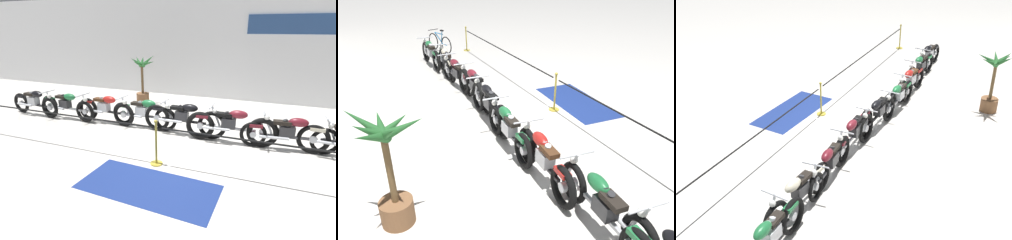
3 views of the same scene
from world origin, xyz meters
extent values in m
plane|color=silver|center=(0.00, 0.00, 0.00)|extent=(120.00, 120.00, 0.00)
torus|color=black|center=(-4.71, 0.41, 0.35)|extent=(0.71, 0.18, 0.71)
cylinder|color=silver|center=(-4.71, 0.41, 0.35)|extent=(0.17, 0.09, 0.17)
cylinder|color=silver|center=(-4.62, 0.41, 0.64)|extent=(0.31, 0.08, 0.59)
cylinder|color=silver|center=(-4.73, 0.42, 0.90)|extent=(0.09, 0.62, 0.04)
sphere|color=silver|center=(-4.65, 0.41, 0.76)|extent=(0.14, 0.14, 0.14)
torus|color=black|center=(-3.33, 0.48, 0.35)|extent=(0.72, 0.18, 0.71)
cylinder|color=silver|center=(-3.33, 0.48, 0.35)|extent=(0.17, 0.10, 0.17)
cylinder|color=silver|center=(-3.24, 0.47, 0.64)|extent=(0.31, 0.08, 0.59)
cube|color=#2D2D30|center=(-4.17, 0.56, 0.51)|extent=(0.38, 0.25, 0.26)
cylinder|color=#2D2D30|center=(-4.13, 0.56, 0.71)|extent=(0.19, 0.13, 0.24)
cylinder|color=#2D2D30|center=(-4.21, 0.56, 0.71)|extent=(0.19, 0.13, 0.24)
cylinder|color=silver|center=(-4.48, 0.45, 0.37)|extent=(0.70, 0.14, 0.07)
cube|color=#ADAFB5|center=(-4.12, 0.56, 0.37)|extent=(1.26, 0.18, 0.06)
ellipsoid|color=#1E6B38|center=(-3.94, 0.54, 0.77)|extent=(0.48, 0.26, 0.22)
cube|color=black|center=(-4.30, 0.57, 0.73)|extent=(0.42, 0.24, 0.09)
cube|color=#1E6B38|center=(-4.86, 0.63, 0.61)|extent=(0.33, 0.19, 0.08)
cylinder|color=silver|center=(-3.35, 0.48, 0.90)|extent=(0.09, 0.62, 0.04)
sphere|color=silver|center=(-3.27, 0.48, 0.76)|extent=(0.14, 0.14, 0.14)
torus|color=black|center=(-1.98, 0.60, 0.37)|extent=(0.75, 0.19, 0.74)
torus|color=black|center=(-3.38, 0.73, 0.37)|extent=(0.75, 0.19, 0.74)
cylinder|color=silver|center=(-1.98, 0.60, 0.37)|extent=(0.18, 0.09, 0.17)
cylinder|color=silver|center=(-3.38, 0.73, 0.37)|extent=(0.18, 0.09, 0.17)
cylinder|color=silver|center=(-1.89, 0.59, 0.65)|extent=(0.31, 0.08, 0.59)
cube|color=silver|center=(-2.73, 0.67, 0.53)|extent=(0.38, 0.25, 0.26)
cylinder|color=silver|center=(-2.69, 0.66, 0.73)|extent=(0.19, 0.13, 0.24)
cylinder|color=silver|center=(-2.77, 0.67, 0.73)|extent=(0.19, 0.13, 0.24)
cylinder|color=silver|center=(-3.04, 0.56, 0.39)|extent=(0.70, 0.13, 0.07)
cube|color=black|center=(-2.68, 0.66, 0.39)|extent=(1.12, 0.16, 0.06)
ellipsoid|color=#B21E19|center=(-2.50, 0.65, 0.79)|extent=(0.48, 0.26, 0.22)
cube|color=#4C2D19|center=(-2.86, 0.68, 0.75)|extent=(0.42, 0.23, 0.09)
cube|color=#B21E19|center=(-3.33, 0.72, 0.63)|extent=(0.33, 0.19, 0.08)
cylinder|color=silver|center=(-2.00, 0.60, 0.92)|extent=(0.09, 0.62, 0.04)
sphere|color=silver|center=(-1.92, 0.60, 0.78)|extent=(0.14, 0.14, 0.14)
torus|color=black|center=(-0.64, 0.69, 0.36)|extent=(0.72, 0.14, 0.71)
torus|color=black|center=(-2.10, 0.76, 0.36)|extent=(0.72, 0.14, 0.71)
cylinder|color=silver|center=(-0.64, 0.69, 0.36)|extent=(0.17, 0.09, 0.17)
cylinder|color=silver|center=(-2.10, 0.76, 0.36)|extent=(0.17, 0.09, 0.17)
cylinder|color=silver|center=(-0.55, 0.69, 0.64)|extent=(0.31, 0.07, 0.59)
cube|color=silver|center=(-1.42, 0.73, 0.52)|extent=(0.37, 0.24, 0.26)
cylinder|color=silver|center=(-1.38, 0.73, 0.72)|extent=(0.18, 0.12, 0.24)
cylinder|color=silver|center=(-1.46, 0.73, 0.72)|extent=(0.18, 0.12, 0.24)
cylinder|color=silver|center=(-1.73, 0.60, 0.38)|extent=(0.70, 0.10, 0.07)
cube|color=#47474C|center=(-1.37, 0.73, 0.38)|extent=(1.17, 0.11, 0.06)
ellipsoid|color=#1E6B38|center=(-1.19, 0.72, 0.78)|extent=(0.47, 0.24, 0.22)
cube|color=black|center=(-1.55, 0.73, 0.74)|extent=(0.41, 0.22, 0.09)
cube|color=#1E6B38|center=(-2.05, 0.76, 0.61)|extent=(0.33, 0.17, 0.08)
cylinder|color=silver|center=(-0.66, 0.69, 0.91)|extent=(0.06, 0.62, 0.04)
sphere|color=silver|center=(-0.58, 0.69, 0.77)|extent=(0.14, 0.14, 0.14)
torus|color=black|center=(0.76, 0.58, 0.40)|extent=(0.80, 0.14, 0.79)
torus|color=black|center=(-0.88, 0.63, 0.40)|extent=(0.80, 0.14, 0.79)
cylinder|color=silver|center=(0.76, 0.58, 0.40)|extent=(0.19, 0.09, 0.19)
cylinder|color=silver|center=(-0.88, 0.63, 0.40)|extent=(0.19, 0.09, 0.19)
cylinder|color=silver|center=(0.85, 0.58, 0.68)|extent=(0.30, 0.07, 0.59)
cube|color=#2D2D30|center=(-0.11, 0.60, 0.56)|extent=(0.37, 0.23, 0.26)
cylinder|color=#2D2D30|center=(-0.07, 0.60, 0.76)|extent=(0.18, 0.12, 0.24)
cylinder|color=#2D2D30|center=(-0.15, 0.61, 0.76)|extent=(0.18, 0.12, 0.24)
cylinder|color=silver|center=(-0.41, 0.47, 0.42)|extent=(0.70, 0.09, 0.07)
cube|color=black|center=(-0.06, 0.60, 0.42)|extent=(1.31, 0.10, 0.06)
ellipsoid|color=black|center=(0.12, 0.60, 0.82)|extent=(0.47, 0.23, 0.22)
cube|color=black|center=(-0.24, 0.61, 0.78)|extent=(0.41, 0.21, 0.09)
cube|color=black|center=(-0.83, 0.63, 0.68)|extent=(0.32, 0.17, 0.08)
cylinder|color=silver|center=(0.74, 0.58, 0.95)|extent=(0.05, 0.62, 0.04)
sphere|color=silver|center=(0.82, 0.58, 0.81)|extent=(0.14, 0.14, 0.14)
torus|color=black|center=(2.06, 0.51, 0.39)|extent=(0.79, 0.17, 0.79)
torus|color=black|center=(0.46, 0.45, 0.39)|extent=(0.79, 0.17, 0.79)
cylinder|color=silver|center=(2.06, 0.51, 0.39)|extent=(0.18, 0.09, 0.18)
cylinder|color=silver|center=(0.46, 0.45, 0.39)|extent=(0.18, 0.09, 0.18)
cylinder|color=silver|center=(2.15, 0.51, 0.68)|extent=(0.31, 0.07, 0.59)
cube|color=#2D2D30|center=(1.21, 0.48, 0.55)|extent=(0.37, 0.23, 0.26)
cylinder|color=#2D2D30|center=(1.25, 0.48, 0.75)|extent=(0.18, 0.12, 0.24)
cylinder|color=#2D2D30|center=(1.17, 0.47, 0.75)|extent=(0.18, 0.12, 0.24)
cylinder|color=silver|center=(0.92, 0.32, 0.41)|extent=(0.70, 0.10, 0.07)
cube|color=#ADAFB5|center=(1.26, 0.48, 0.41)|extent=(1.28, 0.11, 0.06)
ellipsoid|color=maroon|center=(1.44, 0.49, 0.81)|extent=(0.47, 0.24, 0.22)
cube|color=black|center=(1.08, 0.47, 0.77)|extent=(0.41, 0.22, 0.09)
cube|color=maroon|center=(0.51, 0.45, 0.67)|extent=(0.33, 0.17, 0.08)
cylinder|color=silver|center=(2.04, 0.51, 0.94)|extent=(0.06, 0.62, 0.04)
sphere|color=silver|center=(2.12, 0.51, 0.80)|extent=(0.14, 0.14, 0.14)
torus|color=black|center=(3.49, 0.61, 0.34)|extent=(0.68, 0.16, 0.67)
torus|color=black|center=(1.85, 0.46, 0.34)|extent=(0.68, 0.16, 0.67)
cylinder|color=silver|center=(3.49, 0.61, 0.34)|extent=(0.17, 0.09, 0.16)
cylinder|color=silver|center=(1.85, 0.46, 0.34)|extent=(0.17, 0.09, 0.16)
cylinder|color=silver|center=(3.58, 0.62, 0.62)|extent=(0.31, 0.08, 0.59)
cube|color=#2D2D30|center=(2.62, 0.53, 0.50)|extent=(0.38, 0.25, 0.26)
cylinder|color=#2D2D30|center=(2.66, 0.54, 0.70)|extent=(0.19, 0.13, 0.24)
cylinder|color=#2D2D30|center=(2.58, 0.53, 0.70)|extent=(0.19, 0.13, 0.24)
cylinder|color=silver|center=(2.33, 0.36, 0.36)|extent=(0.70, 0.13, 0.07)
cube|color=#47474C|center=(2.67, 0.54, 0.36)|extent=(1.32, 0.18, 0.06)
ellipsoid|color=maroon|center=(2.85, 0.55, 0.76)|extent=(0.48, 0.26, 0.22)
cube|color=black|center=(2.49, 0.52, 0.72)|extent=(0.42, 0.24, 0.09)
cube|color=maroon|center=(1.89, 0.46, 0.58)|extent=(0.33, 0.19, 0.08)
cylinder|color=silver|center=(3.47, 0.61, 0.89)|extent=(0.09, 0.62, 0.04)
sphere|color=silver|center=(3.55, 0.62, 0.75)|extent=(0.14, 0.14, 0.14)
torus|color=black|center=(4.74, 0.45, 0.37)|extent=(0.75, 0.16, 0.74)
torus|color=black|center=(3.22, 0.55, 0.37)|extent=(0.75, 0.16, 0.74)
cylinder|color=silver|center=(4.74, 0.45, 0.37)|extent=(0.18, 0.09, 0.18)
cylinder|color=silver|center=(3.22, 0.55, 0.37)|extent=(0.18, 0.09, 0.18)
cylinder|color=silver|center=(4.83, 0.44, 0.65)|extent=(0.31, 0.08, 0.59)
cube|color=#2D2D30|center=(3.93, 0.50, 0.53)|extent=(0.37, 0.24, 0.26)
cylinder|color=#2D2D30|center=(3.97, 0.50, 0.73)|extent=(0.19, 0.12, 0.24)
cylinder|color=#2D2D30|center=(3.89, 0.51, 0.73)|extent=(0.19, 0.12, 0.24)
cylinder|color=silver|center=(3.62, 0.38, 0.39)|extent=(0.70, 0.12, 0.07)
cube|color=black|center=(3.98, 0.50, 0.39)|extent=(1.22, 0.14, 0.06)
ellipsoid|color=beige|center=(4.16, 0.49, 0.79)|extent=(0.47, 0.25, 0.22)
cube|color=black|center=(3.80, 0.51, 0.75)|extent=(0.41, 0.23, 0.09)
cube|color=beige|center=(3.27, 0.55, 0.64)|extent=(0.33, 0.18, 0.08)
cylinder|color=silver|center=(4.72, 0.45, 0.92)|extent=(0.08, 0.62, 0.04)
sphere|color=silver|center=(4.80, 0.44, 0.78)|extent=(0.14, 0.14, 0.14)
torus|color=black|center=(6.06, 0.73, 0.38)|extent=(0.77, 0.13, 0.77)
torus|color=black|center=(4.55, 0.71, 0.38)|extent=(0.77, 0.13, 0.77)
cylinder|color=silver|center=(6.06, 0.73, 0.38)|extent=(0.18, 0.08, 0.18)
cylinder|color=silver|center=(4.55, 0.71, 0.38)|extent=(0.18, 0.08, 0.18)
cylinder|color=silver|center=(6.15, 0.73, 0.67)|extent=(0.30, 0.06, 0.59)
cube|color=silver|center=(5.25, 0.72, 0.54)|extent=(0.36, 0.23, 0.26)
cylinder|color=silver|center=(5.29, 0.72, 0.74)|extent=(0.18, 0.11, 0.24)
cylinder|color=silver|center=(5.21, 0.72, 0.74)|extent=(0.18, 0.11, 0.24)
cylinder|color=silver|center=(4.96, 0.57, 0.40)|extent=(0.70, 0.08, 0.07)
cube|color=black|center=(5.30, 0.72, 0.40)|extent=(1.21, 0.08, 0.06)
ellipsoid|color=#1E6B38|center=(5.48, 0.72, 0.80)|extent=(0.46, 0.23, 0.22)
cube|color=black|center=(5.12, 0.72, 0.76)|extent=(0.40, 0.21, 0.09)
cube|color=#1E6B38|center=(4.60, 0.71, 0.66)|extent=(0.32, 0.17, 0.08)
cylinder|color=silver|center=(6.04, 0.73, 0.93)|extent=(0.05, 0.62, 0.04)
sphere|color=silver|center=(6.12, 0.73, 0.79)|extent=(0.14, 0.14, 0.14)
torus|color=black|center=(7.76, 0.00, 0.36)|extent=(0.71, 0.26, 0.73)
torus|color=black|center=(6.79, -0.31, 0.36)|extent=(0.71, 0.26, 0.73)
cylinder|color=#1E75B7|center=(7.32, -0.14, 0.58)|extent=(0.58, 0.22, 0.43)
cylinder|color=#1E75B7|center=(7.28, -0.15, 0.78)|extent=(0.54, 0.20, 0.04)
cylinder|color=#1E75B7|center=(7.08, -0.21, 0.66)|extent=(0.15, 0.08, 0.55)
cube|color=black|center=(7.05, -0.23, 0.94)|extent=(0.20, 0.13, 0.05)
cylinder|color=#1E75B7|center=(6.98, -0.25, 0.36)|extent=(0.45, 0.17, 0.03)
cylinder|color=black|center=(7.70, -0.02, 0.88)|extent=(0.17, 0.47, 0.03)
cylinder|color=black|center=(7.20, -0.18, 0.28)|extent=(0.13, 0.08, 0.12)
cylinder|color=brown|center=(-2.61, 3.22, 0.20)|extent=(0.51, 0.51, 0.41)
cylinder|color=brown|center=(-2.61, 3.22, 0.97)|extent=(0.10, 0.10, 1.13)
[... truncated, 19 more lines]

